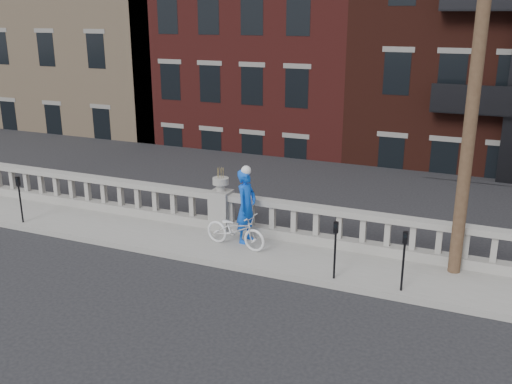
# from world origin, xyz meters

# --- Properties ---
(ground) EXTENTS (120.00, 120.00, 0.00)m
(ground) POSITION_xyz_m (0.00, 0.00, 0.00)
(ground) COLOR black
(ground) RESTS_ON ground
(sidewalk) EXTENTS (32.00, 2.20, 0.15)m
(sidewalk) POSITION_xyz_m (0.00, 3.00, 0.07)
(sidewalk) COLOR gray
(sidewalk) RESTS_ON ground
(balustrade) EXTENTS (28.00, 0.34, 1.03)m
(balustrade) POSITION_xyz_m (0.00, 3.95, 0.64)
(balustrade) COLOR gray
(balustrade) RESTS_ON sidewalk
(planter_pedestal) EXTENTS (0.55, 0.55, 1.76)m
(planter_pedestal) POSITION_xyz_m (0.00, 3.95, 0.83)
(planter_pedestal) COLOR gray
(planter_pedestal) RESTS_ON sidewalk
(lower_level) EXTENTS (80.00, 44.00, 20.80)m
(lower_level) POSITION_xyz_m (0.56, 23.04, 2.63)
(lower_level) COLOR #605E59
(lower_level) RESTS_ON ground
(utility_pole) EXTENTS (1.60, 0.28, 10.00)m
(utility_pole) POSITION_xyz_m (6.20, 3.60, 5.24)
(utility_pole) COLOR #422D1E
(utility_pole) RESTS_ON sidewalk
(parking_meter_a) EXTENTS (0.10, 0.09, 1.36)m
(parking_meter_a) POSITION_xyz_m (-5.47, 2.15, 1.00)
(parking_meter_a) COLOR black
(parking_meter_a) RESTS_ON sidewalk
(parking_meter_b) EXTENTS (0.10, 0.09, 1.36)m
(parking_meter_b) POSITION_xyz_m (3.74, 2.15, 1.00)
(parking_meter_b) COLOR black
(parking_meter_b) RESTS_ON sidewalk
(parking_meter_c) EXTENTS (0.10, 0.09, 1.36)m
(parking_meter_c) POSITION_xyz_m (5.24, 2.15, 1.00)
(parking_meter_c) COLOR black
(parking_meter_c) RESTS_ON sidewalk
(bicycle) EXTENTS (1.80, 0.84, 0.91)m
(bicycle) POSITION_xyz_m (0.91, 2.94, 0.61)
(bicycle) COLOR silver
(bicycle) RESTS_ON sidewalk
(cyclist) EXTENTS (0.53, 0.75, 1.94)m
(cyclist) POSITION_xyz_m (1.01, 3.39, 1.12)
(cyclist) COLOR blue
(cyclist) RESTS_ON sidewalk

